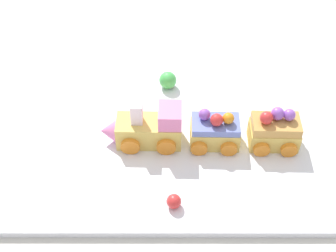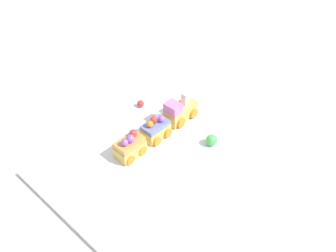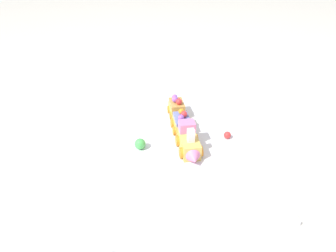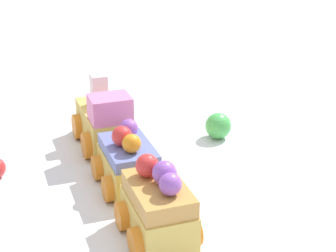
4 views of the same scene
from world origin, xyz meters
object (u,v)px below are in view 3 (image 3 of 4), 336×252
Objects in this scene: gumball_red at (227,135)px; gumball_green at (140,144)px; cake_car_caramel at (177,108)px; cake_train_locomotive at (189,143)px; cake_car_blueberry at (182,123)px.

gumball_green is (0.01, -0.26, 0.00)m from gumball_red.
cake_car_caramel is at bearing -142.48° from gumball_red.
cake_train_locomotive is 4.16× the size of gumball_green.
cake_train_locomotive reaches higher than gumball_green.
cake_train_locomotive is 0.20m from cake_car_caramel.
cake_car_blueberry reaches higher than gumball_red.
gumball_red is 0.26m from gumball_green.
cake_car_blueberry is (-0.11, 0.00, -0.00)m from cake_train_locomotive.
gumball_red is at bearing 91.98° from gumball_green.
cake_train_locomotive is 0.11m from cake_car_blueberry.
cake_train_locomotive is 6.06× the size of gumball_red.
cake_car_blueberry is 2.51× the size of gumball_green.
gumball_red is (0.16, 0.12, -0.02)m from cake_car_caramel.
gumball_red is 0.69× the size of gumball_green.
gumball_green is at bearing -103.77° from cake_train_locomotive.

